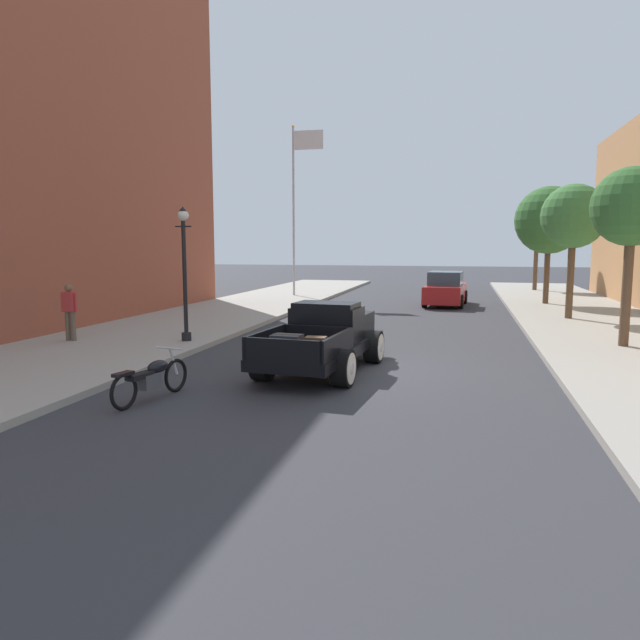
# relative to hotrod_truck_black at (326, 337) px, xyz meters

# --- Properties ---
(ground_plane) EXTENTS (140.00, 140.00, 0.00)m
(ground_plane) POSITION_rel_hotrod_truck_black_xyz_m (0.63, 0.26, -0.75)
(ground_plane) COLOR #333338
(sidewalk_left) EXTENTS (5.50, 64.00, 0.15)m
(sidewalk_left) POSITION_rel_hotrod_truck_black_xyz_m (-6.62, 0.26, -0.68)
(sidewalk_left) COLOR #9E998E
(sidewalk_left) RESTS_ON ground
(hotrod_truck_black) EXTENTS (2.47, 5.04, 1.58)m
(hotrod_truck_black) POSITION_rel_hotrod_truck_black_xyz_m (0.00, 0.00, 0.00)
(hotrod_truck_black) COLOR black
(hotrod_truck_black) RESTS_ON ground
(motorcycle_parked) EXTENTS (0.67, 2.09, 0.93)m
(motorcycle_parked) POSITION_rel_hotrod_truck_black_xyz_m (-2.55, -3.55, -0.31)
(motorcycle_parked) COLOR black
(motorcycle_parked) RESTS_ON ground
(car_background_red) EXTENTS (2.10, 4.41, 1.65)m
(car_background_red) POSITION_rel_hotrod_truck_black_xyz_m (2.33, 15.69, 0.01)
(car_background_red) COLOR #AD1E1E
(car_background_red) RESTS_ON ground
(pedestrian_sidewalk_left) EXTENTS (0.53, 0.22, 1.65)m
(pedestrian_sidewalk_left) POSITION_rel_hotrod_truck_black_xyz_m (-7.95, 1.43, 0.33)
(pedestrian_sidewalk_left) COLOR brown
(pedestrian_sidewalk_left) RESTS_ON sidewalk_left
(street_lamp_near) EXTENTS (0.50, 0.32, 3.85)m
(street_lamp_near) POSITION_rel_hotrod_truck_black_xyz_m (-4.67, 2.20, 1.63)
(street_lamp_near) COLOR black
(street_lamp_near) RESTS_ON sidewalk_left
(flagpole) EXTENTS (1.74, 0.16, 9.16)m
(flagpole) POSITION_rel_hotrod_truck_black_xyz_m (-5.76, 18.09, 5.02)
(flagpole) COLOR #B2B2B7
(flagpole) RESTS_ON sidewalk_left
(street_tree_nearest) EXTENTS (2.13, 2.13, 4.86)m
(street_tree_nearest) POSITION_rel_hotrod_truck_black_xyz_m (7.47, 4.23, 3.14)
(street_tree_nearest) COLOR brown
(street_tree_nearest) RESTS_ON sidewalk_right
(street_tree_second) EXTENTS (2.39, 2.39, 5.03)m
(street_tree_second) POSITION_rel_hotrod_truck_black_xyz_m (7.06, 10.52, 3.19)
(street_tree_second) COLOR brown
(street_tree_second) RESTS_ON sidewalk_right
(street_tree_third) EXTENTS (3.16, 3.16, 5.50)m
(street_tree_third) POSITION_rel_hotrod_truck_black_xyz_m (6.98, 16.37, 3.30)
(street_tree_third) COLOR brown
(street_tree_third) RESTS_ON sidewalk_right
(street_tree_farthest) EXTENTS (2.35, 2.35, 5.18)m
(street_tree_farthest) POSITION_rel_hotrod_truck_black_xyz_m (7.48, 25.31, 3.36)
(street_tree_farthest) COLOR brown
(street_tree_farthest) RESTS_ON sidewalk_right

